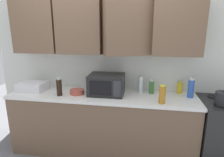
% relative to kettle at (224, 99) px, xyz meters
% --- Properties ---
extents(wall_back_with_cabinets, '(3.48, 0.55, 2.60)m').
position_rel_kettle_xyz_m(wall_back_with_cabinets, '(-1.52, 0.39, 0.59)').
color(wall_back_with_cabinets, silver).
rests_on(wall_back_with_cabinets, ground_plane).
extents(counter_run, '(2.61, 0.63, 0.90)m').
position_rel_kettle_xyz_m(counter_run, '(-1.52, 0.16, -0.54)').
color(counter_run, brown).
rests_on(counter_run, ground_plane).
extents(kettle, '(0.20, 0.20, 0.19)m').
position_rel_kettle_xyz_m(kettle, '(0.00, 0.00, 0.00)').
color(kettle, black).
rests_on(kettle, stove_range).
extents(microwave, '(0.48, 0.37, 0.28)m').
position_rel_kettle_xyz_m(microwave, '(-1.45, 0.18, 0.05)').
color(microwave, black).
rests_on(microwave, counter_run).
extents(dish_rack, '(0.38, 0.30, 0.12)m').
position_rel_kettle_xyz_m(dish_rack, '(-2.57, 0.16, -0.03)').
color(dish_rack, silver).
rests_on(dish_rack, counter_run).
extents(bottle_soy_dark, '(0.07, 0.07, 0.25)m').
position_rel_kettle_xyz_m(bottle_soy_dark, '(-2.08, 0.01, 0.03)').
color(bottle_soy_dark, black).
rests_on(bottle_soy_dark, counter_run).
extents(bottle_amber_vinegar, '(0.08, 0.08, 0.23)m').
position_rel_kettle_xyz_m(bottle_amber_vinegar, '(-0.72, -0.04, 0.02)').
color(bottle_amber_vinegar, '#AD701E').
rests_on(bottle_amber_vinegar, counter_run).
extents(bottle_clear_tall, '(0.06, 0.06, 0.24)m').
position_rel_kettle_xyz_m(bottle_clear_tall, '(-0.99, 0.31, 0.03)').
color(bottle_clear_tall, silver).
rests_on(bottle_clear_tall, counter_run).
extents(bottle_yellow_mustard, '(0.07, 0.07, 0.17)m').
position_rel_kettle_xyz_m(bottle_yellow_mustard, '(-0.44, 0.38, -0.01)').
color(bottle_yellow_mustard, gold).
rests_on(bottle_yellow_mustard, counter_run).
extents(bottle_green_oil, '(0.07, 0.07, 0.20)m').
position_rel_kettle_xyz_m(bottle_green_oil, '(-0.83, 0.31, 0.01)').
color(bottle_green_oil, '#386B2D').
rests_on(bottle_green_oil, counter_run).
extents(bottle_blue_cleaner, '(0.08, 0.08, 0.26)m').
position_rel_kettle_xyz_m(bottle_blue_cleaner, '(-0.33, 0.23, 0.04)').
color(bottle_blue_cleaner, '#2D56B7').
rests_on(bottle_blue_cleaner, counter_run).
extents(bowl_ceramic_small, '(0.20, 0.20, 0.06)m').
position_rel_kettle_xyz_m(bowl_ceramic_small, '(-1.86, 0.11, -0.06)').
color(bowl_ceramic_small, '#B24C3D').
rests_on(bowl_ceramic_small, counter_run).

